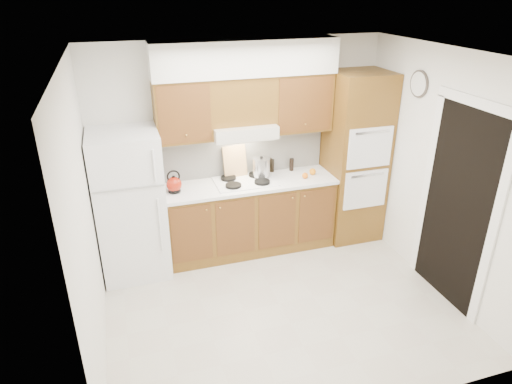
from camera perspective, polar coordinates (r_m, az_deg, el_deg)
The scene contains 26 objects.
floor at distance 5.09m, azimuth 2.93°, elevation -13.75°, with size 3.60×3.60×0.00m, color beige.
ceiling at distance 4.02m, azimuth 3.76°, elevation 16.65°, with size 3.60×3.60×0.00m, color white.
wall_back at distance 5.72m, azimuth -1.97°, elevation 5.72°, with size 3.60×0.02×2.60m, color white.
wall_left at distance 4.17m, azimuth -20.58°, elevation -3.47°, with size 0.02×3.00×2.60m, color white.
wall_right at distance 5.27m, azimuth 21.99°, elevation 2.15°, with size 0.02×3.00×2.60m, color white.
fridge at distance 5.38m, azimuth -15.42°, elevation -1.58°, with size 0.75×0.72×1.72m, color white.
base_cabinets at distance 5.80m, azimuth -0.82°, elevation -3.14°, with size 2.11×0.60×0.90m, color brown.
countertop at distance 5.59m, azimuth -0.82°, elevation 1.07°, with size 2.13×0.62×0.04m, color white.
backsplash at distance 5.74m, azimuth -1.68°, elevation 4.94°, with size 2.11×0.03×0.56m, color white.
oven_cabinet at distance 6.04m, azimuth 12.23°, elevation 4.17°, with size 0.70×0.65×2.20m, color brown.
upper_cab_left at distance 5.27m, azimuth -9.19°, elevation 10.00°, with size 0.63×0.33×0.70m, color brown.
upper_cab_right at distance 5.65m, azimuth 5.55°, elevation 11.17°, with size 0.73×0.33×0.70m, color brown.
range_hood at distance 5.43m, azimuth -1.63°, elevation 7.71°, with size 0.75×0.45×0.15m, color silver.
upper_cab_over_hood at distance 5.39m, azimuth -1.85°, elevation 11.44°, with size 0.75×0.33×0.55m, color brown.
soffit at distance 5.30m, azimuth -1.33°, elevation 16.45°, with size 2.13×0.36×0.40m, color silver.
cooktop at distance 5.58m, azimuth -1.37°, elevation 1.33°, with size 0.74×0.50×0.01m, color white.
doorway at distance 5.12m, azimuth 23.80°, elevation -1.91°, with size 0.02×0.90×2.10m, color black.
wall_clock at distance 5.44m, azimuth 19.72°, elevation 12.60°, with size 0.30×0.30×0.02m, color #3F3833.
kettle at distance 5.35m, azimuth -10.21°, elevation 0.95°, with size 0.18×0.18×0.18m, color #991B0B.
cutting_board at distance 5.68m, azimuth -2.65°, elevation 3.84°, with size 0.30×0.02×0.40m, color tan.
stock_pot at distance 5.65m, azimuth 0.67°, elevation 3.12°, with size 0.21×0.21×0.22m, color #ADADB2.
condiment_a at distance 5.88m, azimuth 1.71°, elevation 3.42°, with size 0.05×0.05×0.18m, color black.
condiment_b at distance 5.87m, azimuth 2.03°, elevation 3.33°, with size 0.05×0.05×0.17m, color black.
condiment_c at distance 5.92m, azimuth 4.46°, elevation 3.44°, with size 0.06×0.06×0.16m, color black.
orange_near at distance 5.83m, azimuth 7.09°, elevation 2.54°, with size 0.08×0.08×0.08m, color orange.
orange_far at distance 5.71m, azimuth 6.16°, elevation 2.06°, with size 0.07×0.07×0.07m, color #EA530C.
Camera 1 is at (-1.43, -3.72, 3.16)m, focal length 32.00 mm.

